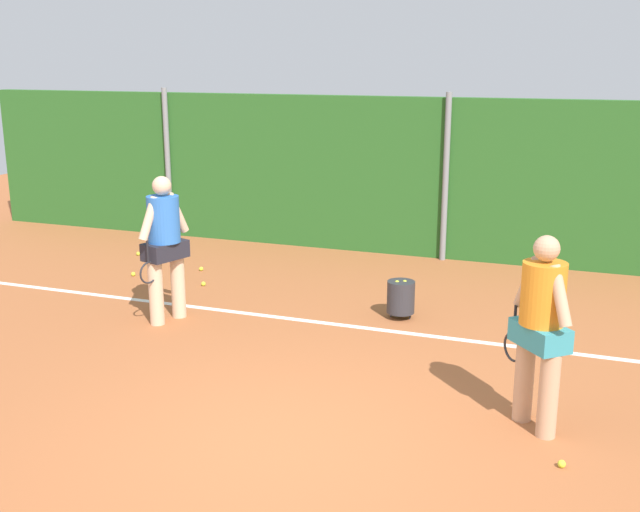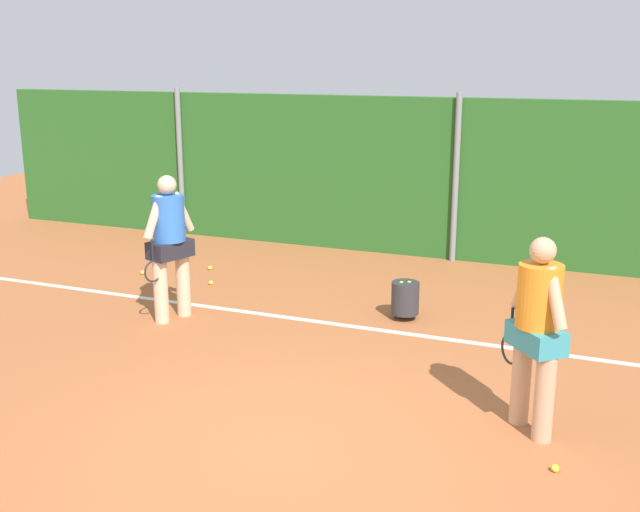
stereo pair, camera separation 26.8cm
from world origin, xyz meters
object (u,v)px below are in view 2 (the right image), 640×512
at_px(ball_hopper, 405,298).
at_px(tennis_ball_1, 555,468).
at_px(tennis_ball_0, 142,272).
at_px(player_foreground_near, 537,325).
at_px(tennis_ball_3, 176,243).
at_px(tennis_ball_6, 210,268).
at_px(tennis_ball_2, 149,252).
at_px(player_midcourt, 170,240).
at_px(tennis_ball_8, 211,283).

relative_size(ball_hopper, tennis_ball_1, 7.78).
bearing_deg(tennis_ball_0, player_foreground_near, -25.68).
xyz_separation_m(tennis_ball_1, tennis_ball_3, (-7.16, 5.57, 0.00)).
bearing_deg(ball_hopper, player_foreground_near, -53.19).
bearing_deg(tennis_ball_0, tennis_ball_6, 36.70).
bearing_deg(tennis_ball_2, player_foreground_near, -30.88).
distance_m(player_midcourt, tennis_ball_6, 2.56).
bearing_deg(tennis_ball_1, tennis_ball_3, 142.16).
distance_m(player_foreground_near, tennis_ball_6, 6.62).
relative_size(ball_hopper, tennis_ball_6, 7.78).
distance_m(player_foreground_near, tennis_ball_3, 8.51).
height_order(tennis_ball_3, tennis_ball_8, same).
height_order(tennis_ball_2, tennis_ball_8, same).
bearing_deg(player_midcourt, tennis_ball_6, -143.31).
bearing_deg(tennis_ball_8, player_foreground_near, -30.35).
distance_m(player_midcourt, tennis_ball_1, 5.49).
height_order(player_foreground_near, player_midcourt, player_midcourt).
height_order(ball_hopper, tennis_ball_6, ball_hopper).
distance_m(tennis_ball_6, tennis_ball_8, 0.84).
bearing_deg(tennis_ball_6, tennis_ball_8, -59.04).
height_order(tennis_ball_2, tennis_ball_3, same).
bearing_deg(player_foreground_near, tennis_ball_8, 17.86).
bearing_deg(player_midcourt, tennis_ball_3, -129.76).
distance_m(tennis_ball_0, tennis_ball_8, 1.28).
distance_m(player_foreground_near, player_midcourt, 4.90).
bearing_deg(tennis_ball_2, tennis_ball_8, -32.26).
xyz_separation_m(player_midcourt, tennis_ball_3, (-2.18, 3.49, -1.02)).
xyz_separation_m(player_midcourt, tennis_ball_0, (-1.59, 1.60, -1.02)).
bearing_deg(tennis_ball_0, tennis_ball_1, -29.21).
bearing_deg(ball_hopper, tennis_ball_0, 173.62).
xyz_separation_m(ball_hopper, tennis_ball_8, (-3.11, 0.40, -0.26)).
height_order(player_foreground_near, tennis_ball_3, player_foreground_near).
height_order(player_foreground_near, tennis_ball_8, player_foreground_near).
height_order(tennis_ball_1, tennis_ball_8, same).
xyz_separation_m(player_foreground_near, tennis_ball_1, (0.29, -0.65, -0.98)).
bearing_deg(ball_hopper, tennis_ball_1, -55.58).
xyz_separation_m(player_foreground_near, tennis_ball_3, (-6.88, 4.91, -0.98)).
bearing_deg(tennis_ball_3, tennis_ball_6, -41.23).
distance_m(ball_hopper, tennis_ball_6, 3.73).
distance_m(player_midcourt, tennis_ball_3, 4.24).
height_order(player_foreground_near, tennis_ball_1, player_foreground_near).
bearing_deg(player_foreground_near, player_midcourt, 31.38).
distance_m(player_foreground_near, tennis_ball_1, 1.21).
height_order(tennis_ball_2, tennis_ball_6, same).
distance_m(tennis_ball_1, tennis_ball_6, 7.16).
distance_m(ball_hopper, tennis_ball_8, 3.15).
relative_size(tennis_ball_3, tennis_ball_8, 1.00).
height_order(ball_hopper, tennis_ball_2, ball_hopper).
bearing_deg(tennis_ball_2, tennis_ball_3, 86.55).
relative_size(ball_hopper, tennis_ball_8, 7.78).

